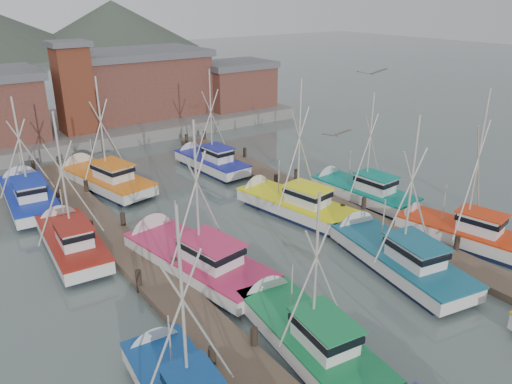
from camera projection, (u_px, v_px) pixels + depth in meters
ground at (327, 285)px, 25.41m from camera, size 260.00×260.00×0.00m
dock_left at (166, 290)px, 24.58m from camera, size 2.30×46.00×1.50m
dock_right at (363, 220)px, 32.17m from camera, size 2.30×46.00×1.50m
quay at (87, 126)px, 53.06m from camera, size 44.00×16.00×1.20m
shed_center at (137, 82)px, 54.79m from camera, size 14.84×9.54×6.90m
shed_right at (235, 84)px, 58.81m from camera, size 8.48×6.36×5.20m
lookout_tower at (73, 87)px, 47.12m from camera, size 3.60×3.60×8.50m
boat_4 at (303, 332)px, 20.77m from camera, size 3.63×8.83×7.90m
boat_5 at (393, 255)px, 26.91m from camera, size 4.51×9.77×9.33m
boat_7 at (455, 231)px, 29.61m from camera, size 4.00×8.35×9.83m
boat_8 at (191, 257)px, 26.73m from camera, size 4.69×10.43×9.22m
boat_9 at (289, 203)px, 33.54m from camera, size 4.21×9.31×9.77m
boat_10 at (70, 240)px, 28.56m from camera, size 3.62×8.53×8.91m
boat_11 at (358, 191)px, 35.65m from camera, size 3.44×8.58×8.49m
boat_12 at (102, 178)px, 38.02m from camera, size 4.82×10.00×9.28m
boat_13 at (208, 161)px, 41.85m from camera, size 3.55×8.31×9.00m
boat_14 at (28, 195)px, 34.89m from camera, size 3.56×9.43×8.48m
gull_near at (372, 73)px, 19.49m from camera, size 1.55×0.64×0.24m
gull_far at (337, 134)px, 21.76m from camera, size 1.55×0.66×0.24m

